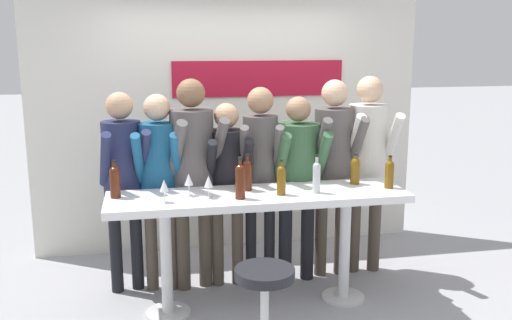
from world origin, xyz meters
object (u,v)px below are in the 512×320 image
(wine_bottle_6, at_px, (247,174))
(person_far_right, at_px, (333,156))
(wine_glass_0, at_px, (189,180))
(person_center, at_px, (227,174))
(wine_bottle_4, at_px, (281,179))
(tasting_table, at_px, (258,211))
(wine_bottle_0, at_px, (240,180))
(person_far_left, at_px, (123,169))
(wine_bottle_5, at_px, (317,176))
(person_center_right, at_px, (260,161))
(wine_glass_2, at_px, (209,182))
(wine_bottle_1, at_px, (355,170))
(person_left, at_px, (159,170))
(bar_stool, at_px, (265,298))
(person_rightmost, at_px, (368,152))
(wine_bottle_3, at_px, (115,180))
(wine_glass_1, at_px, (164,186))
(person_center_left, at_px, (193,161))
(wine_bottle_2, at_px, (389,173))
(person_right, at_px, (298,169))

(wine_bottle_6, bearing_deg, person_far_right, 24.93)
(wine_bottle_6, relative_size, wine_glass_0, 1.68)
(person_center, bearing_deg, wine_bottle_4, -57.02)
(tasting_table, relative_size, wine_bottle_0, 7.30)
(person_far_left, height_order, wine_bottle_4, person_far_left)
(person_center, xyz_separation_m, wine_bottle_5, (0.63, -0.55, 0.08))
(tasting_table, distance_m, wine_bottle_0, 0.36)
(person_center_right, xyz_separation_m, wine_glass_2, (-0.52, -0.55, -0.03))
(wine_bottle_1, bearing_deg, person_far_right, 99.75)
(person_center_right, bearing_deg, wine_bottle_6, -106.84)
(person_left, relative_size, wine_bottle_5, 5.58)
(person_left, height_order, wine_bottle_0, person_left)
(person_far_right, relative_size, wine_bottle_5, 5.89)
(bar_stool, xyz_separation_m, person_rightmost, (1.23, 1.26, 0.72))
(person_center, xyz_separation_m, wine_bottle_3, (-0.92, -0.38, 0.08))
(person_center, height_order, wine_glass_0, person_center)
(person_rightmost, bearing_deg, wine_bottle_0, -147.96)
(person_far_left, distance_m, wine_bottle_6, 1.07)
(bar_stool, height_order, wine_bottle_6, wine_bottle_6)
(person_left, distance_m, wine_glass_1, 0.60)
(wine_bottle_1, bearing_deg, person_left, 167.77)
(tasting_table, xyz_separation_m, person_left, (-0.75, 0.48, 0.26))
(person_rightmost, height_order, wine_glass_1, person_rightmost)
(person_center_left, xyz_separation_m, wine_bottle_6, (0.40, -0.36, -0.05))
(wine_bottle_2, height_order, wine_glass_2, wine_bottle_2)
(person_rightmost, bearing_deg, wine_bottle_6, -155.44)
(person_right, bearing_deg, person_rightmost, 6.71)
(person_far_right, distance_m, wine_glass_2, 1.32)
(person_center_right, bearing_deg, tasting_table, -94.52)
(person_left, xyz_separation_m, wine_glass_2, (0.36, -0.54, 0.01))
(wine_bottle_4, xyz_separation_m, wine_bottle_6, (-0.24, 0.19, 0.01))
(tasting_table, bearing_deg, wine_bottle_1, 8.97)
(wine_bottle_5, bearing_deg, wine_bottle_6, 160.52)
(wine_bottle_3, relative_size, wine_bottle_5, 0.96)
(person_right, bearing_deg, person_center, 178.64)
(tasting_table, relative_size, wine_bottle_5, 7.72)
(person_right, bearing_deg, wine_glass_1, -153.46)
(person_far_left, bearing_deg, wine_glass_2, -51.68)
(tasting_table, distance_m, person_far_left, 1.21)
(person_center_left, bearing_deg, wine_bottle_3, -160.64)
(wine_bottle_6, xyz_separation_m, wine_glass_1, (-0.67, -0.23, -0.01))
(tasting_table, relative_size, wine_bottle_6, 7.97)
(person_right, relative_size, wine_bottle_1, 6.43)
(wine_bottle_0, relative_size, wine_bottle_1, 1.25)
(person_center_left, xyz_separation_m, person_far_right, (1.26, 0.04, -0.01))
(tasting_table, bearing_deg, person_left, 147.33)
(person_right, bearing_deg, person_far_right, 9.33)
(person_right, distance_m, wine_glass_0, 1.08)
(tasting_table, bearing_deg, person_center_left, 135.15)
(person_far_left, bearing_deg, tasting_table, -36.45)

